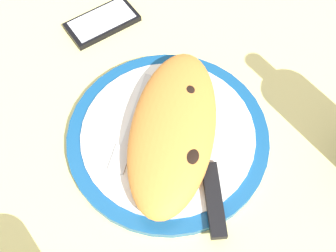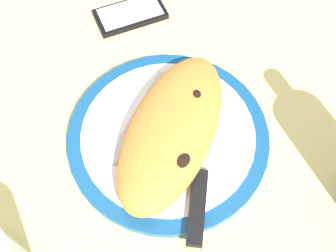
# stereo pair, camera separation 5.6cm
# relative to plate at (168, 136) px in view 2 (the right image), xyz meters

# --- Properties ---
(ground_plane) EXTENTS (1.50, 1.50, 0.03)m
(ground_plane) POSITION_rel_plate_xyz_m (0.00, 0.00, -0.02)
(ground_plane) COLOR #E5D684
(plate) EXTENTS (0.28, 0.28, 0.02)m
(plate) POSITION_rel_plate_xyz_m (0.00, 0.00, 0.00)
(plate) COLOR navy
(plate) RESTS_ON ground_plane
(calzone) EXTENTS (0.26, 0.12, 0.05)m
(calzone) POSITION_rel_plate_xyz_m (0.01, 0.01, 0.03)
(calzone) COLOR orange
(calzone) RESTS_ON plate
(fork) EXTENTS (0.16, 0.03, 0.00)m
(fork) POSITION_rel_plate_xyz_m (0.00, -0.05, 0.01)
(fork) COLOR silver
(fork) RESTS_ON plate
(knife) EXTENTS (0.22, 0.07, 0.01)m
(knife) POSITION_rel_plate_xyz_m (0.06, 0.07, 0.01)
(knife) COLOR silver
(knife) RESTS_ON plate
(smartphone) EXTENTS (0.12, 0.13, 0.01)m
(smartphone) POSITION_rel_plate_xyz_m (-0.20, -0.14, -0.00)
(smartphone) COLOR black
(smartphone) RESTS_ON ground_plane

